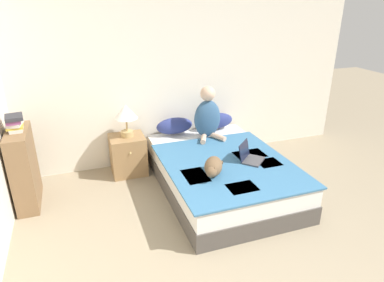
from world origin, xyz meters
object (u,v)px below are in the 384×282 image
Objects in this scene: bed at (221,173)px; table_lamp at (126,114)px; pillow_far at (216,121)px; bookshelf at (24,168)px; pillow_near at (174,126)px; laptop_open at (250,157)px; nightstand at (128,155)px; person_sitting at (208,116)px; cat_tabby at (213,167)px; book_stack_top at (14,123)px.

table_lamp is (-1.00, 0.84, 0.63)m from bed.
pillow_far is at bearing 3.73° from table_lamp.
pillow_near is at bearing 13.06° from bookshelf.
laptop_open reaches higher than nightstand.
person_sitting reaches higher than pillow_far.
pillow_far reaches higher than cat_tabby.
nightstand is (-1.34, -0.09, -0.30)m from pillow_far.
book_stack_top is (-2.58, -0.45, 0.44)m from pillow_far.
pillow_far is 1.20× the size of cat_tabby.
laptop_open is (0.20, -0.88, -0.26)m from person_sitting.
book_stack_top is (-1.26, -0.36, 0.16)m from table_lamp.
pillow_near is 2.00m from bookshelf.
pillow_near is 0.51m from person_sitting.
person_sitting is 1.34× the size of nightstand.
bed is 1.04m from pillow_near.
bed is 2.32m from bookshelf.
laptop_open is at bearing -39.33° from table_lamp.
bookshelf is at bearing -175.39° from person_sitting.
cat_tabby is at bearing 155.23° from laptop_open.
cat_tabby is 0.59m from laptop_open.
table_lamp is at bearing 20.80° from nightstand.
table_lamp reaches higher than laptop_open.
laptop_open is at bearing 137.29° from cat_tabby.
pillow_far is 1.14m from laptop_open.
laptop_open is at bearing -36.81° from bed.
bed is at bearing -11.95° from bookshelf.
cat_tabby is at bearing -114.25° from pillow_far.
pillow_near is 0.74m from table_lamp.
pillow_near reaches higher than laptop_open.
book_stack_top reaches higher than pillow_far.
laptop_open reaches higher than cat_tabby.
person_sitting is 2.37m from bookshelf.
pillow_far reaches higher than bed.
pillow_far is 2.07× the size of book_stack_top.
laptop_open is (0.60, -1.14, -0.07)m from pillow_near.
person_sitting reaches higher than nightstand.
person_sitting is at bearing 4.61° from bookshelf.
table_lamp is at bearing 170.79° from person_sitting.
cat_tabby is 1.47m from table_lamp.
pillow_near reaches higher than nightstand.
laptop_open is 2.68m from book_stack_top.
bookshelf is (-1.98, 0.87, -0.10)m from cat_tabby.
book_stack_top reaches higher than bookshelf.
pillow_near is at bearing 7.17° from table_lamp.
person_sitting reaches higher than book_stack_top.
cat_tabby is 1.47m from nightstand.
table_lamp reaches higher than cat_tabby.
pillow_far is at bearing 44.96° from laptop_open.
pillow_far is at bearing 47.47° from person_sitting.
bed is 4.80× the size of table_lamp.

